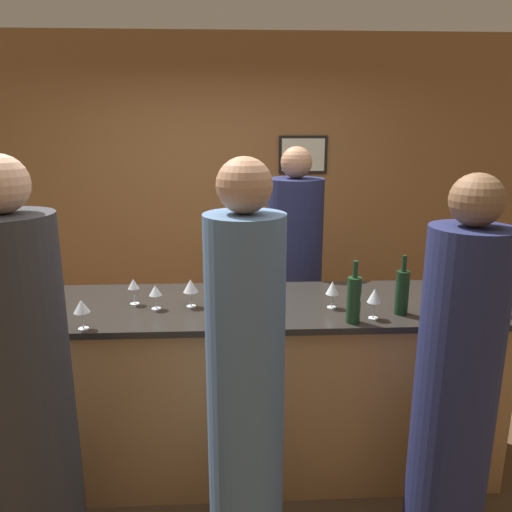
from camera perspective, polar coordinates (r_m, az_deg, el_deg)
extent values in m
plane|color=#4C3823|center=(3.33, -3.71, -22.37)|extent=(14.00, 14.00, 0.00)
cube|color=olive|center=(4.67, -3.64, 7.19)|extent=(8.00, 0.06, 2.80)
cube|color=black|center=(4.64, 5.40, 11.45)|extent=(0.44, 0.02, 0.34)
cube|color=silver|center=(4.63, 5.41, 11.44)|extent=(0.39, 0.00, 0.29)
cube|color=#B27F4C|center=(3.06, -3.87, -14.89)|extent=(3.12, 0.71, 1.00)
cube|color=black|center=(2.84, -4.05, -5.79)|extent=(3.18, 0.77, 0.04)
cylinder|color=#1E234C|center=(3.64, 4.34, -4.24)|extent=(0.39, 0.39, 1.66)
sphere|color=#A37556|center=(3.46, 4.64, 10.62)|extent=(0.22, 0.22, 0.22)
cylinder|color=#4C6B93|center=(2.22, -1.19, -16.99)|extent=(0.33, 0.33, 1.68)
sphere|color=#A37556|center=(1.90, -1.34, 8.08)|extent=(0.22, 0.22, 0.22)
cylinder|color=#1E234C|center=(2.48, 21.67, -15.44)|extent=(0.35, 0.35, 1.61)
sphere|color=brown|center=(2.19, 23.92, 5.87)|extent=(0.22, 0.22, 0.22)
cylinder|color=#2D2D33|center=(2.40, -24.57, -15.86)|extent=(0.38, 0.38, 1.68)
cylinder|color=black|center=(2.75, 16.35, -4.05)|extent=(0.07, 0.07, 0.24)
cylinder|color=black|center=(2.71, 16.60, -0.82)|extent=(0.03, 0.03, 0.09)
cylinder|color=black|center=(2.94, 25.31, -3.85)|extent=(0.07, 0.07, 0.22)
cylinder|color=black|center=(2.90, 25.62, -1.12)|extent=(0.03, 0.03, 0.07)
cylinder|color=#19381E|center=(2.58, 11.11, -4.98)|extent=(0.07, 0.07, 0.24)
cylinder|color=#19381E|center=(2.53, 11.29, -1.50)|extent=(0.03, 0.03, 0.09)
cylinder|color=silver|center=(2.69, 13.23, -6.92)|extent=(0.05, 0.05, 0.00)
cylinder|color=silver|center=(2.67, 13.29, -6.02)|extent=(0.01, 0.01, 0.09)
cone|color=silver|center=(2.64, 13.39, -4.41)|extent=(0.07, 0.07, 0.07)
cylinder|color=silver|center=(2.90, -13.69, -5.33)|extent=(0.05, 0.05, 0.00)
cylinder|color=silver|center=(2.89, -13.75, -4.46)|extent=(0.01, 0.01, 0.09)
cone|color=silver|center=(2.86, -13.84, -3.10)|extent=(0.06, 0.06, 0.06)
cylinder|color=silver|center=(2.80, 8.64, -5.82)|extent=(0.05, 0.05, 0.00)
cylinder|color=silver|center=(2.78, 8.67, -5.05)|extent=(0.01, 0.01, 0.08)
cone|color=silver|center=(2.76, 8.73, -3.61)|extent=(0.07, 0.07, 0.07)
cylinder|color=silver|center=(2.80, -7.40, -5.72)|extent=(0.05, 0.05, 0.00)
cylinder|color=silver|center=(2.79, -7.43, -4.89)|extent=(0.01, 0.01, 0.08)
cone|color=silver|center=(2.76, -7.49, -3.38)|extent=(0.08, 0.08, 0.07)
cylinder|color=silver|center=(2.63, -19.11, -7.85)|extent=(0.05, 0.05, 0.00)
cylinder|color=silver|center=(2.61, -19.19, -6.96)|extent=(0.01, 0.01, 0.08)
cone|color=silver|center=(2.59, -19.33, -5.43)|extent=(0.08, 0.08, 0.06)
cylinder|color=silver|center=(2.80, -11.33, -5.92)|extent=(0.05, 0.05, 0.00)
cylinder|color=silver|center=(2.79, -11.37, -5.15)|extent=(0.01, 0.01, 0.08)
cone|color=silver|center=(2.76, -11.44, -3.86)|extent=(0.07, 0.07, 0.06)
cylinder|color=silver|center=(2.56, -0.36, -7.64)|extent=(0.05, 0.05, 0.00)
cylinder|color=silver|center=(2.54, -0.36, -6.58)|extent=(0.01, 0.01, 0.10)
cone|color=silver|center=(2.51, -0.37, -4.90)|extent=(0.08, 0.08, 0.06)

